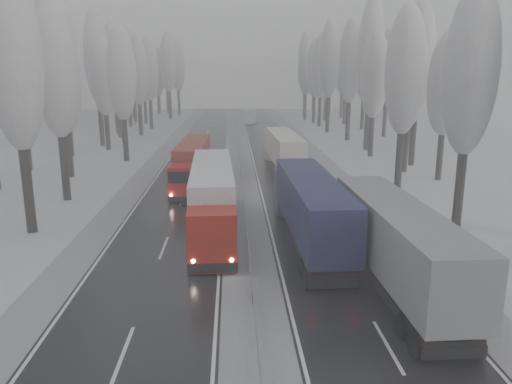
{
  "coord_description": "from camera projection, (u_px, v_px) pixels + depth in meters",
  "views": [
    {
      "loc": [
        -0.9,
        -17.7,
        10.77
      ],
      "look_at": [
        0.8,
        17.51,
        2.2
      ],
      "focal_mm": 35.0,
      "sensor_mm": 36.0,
      "label": 1
    }
  ],
  "objects": [
    {
      "name": "tree_65",
      "position": [
        97.0,
        58.0,
        70.91
      ],
      "size": [
        3.6,
        3.6,
        19.48
      ],
      "color": "black",
      "rests_on": "ground"
    },
    {
      "name": "tree_64",
      "position": [
        104.0,
        77.0,
        67.73
      ],
      "size": [
        3.6,
        3.6,
        15.42
      ],
      "color": "black",
      "rests_on": "ground"
    },
    {
      "name": "tree_16",
      "position": [
        471.0,
        73.0,
        33.16
      ],
      "size": [
        3.6,
        3.6,
        16.53
      ],
      "color": "black",
      "rests_on": "ground"
    },
    {
      "name": "tree_27",
      "position": [
        388.0,
        67.0,
        81.59
      ],
      "size": [
        3.6,
        3.6,
        17.62
      ],
      "color": "black",
      "rests_on": "ground"
    },
    {
      "name": "tree_67",
      "position": [
        116.0,
        69.0,
        80.65
      ],
      "size": [
        3.6,
        3.6,
        17.09
      ],
      "color": "black",
      "rests_on": "ground"
    },
    {
      "name": "shoulder_left",
      "position": [
        137.0,
        185.0,
        48.4
      ],
      "size": [
        2.4,
        200.0,
        0.04
      ],
      "primitive_type": "cube",
      "color": "#9DA1A5",
      "rests_on": "ground"
    },
    {
      "name": "truck_cream_box",
      "position": [
        283.0,
        148.0,
        54.89
      ],
      "size": [
        3.12,
        16.61,
        4.24
      ],
      "rotation": [
        0.0,
        0.0,
        0.03
      ],
      "color": "#B6B0A1",
      "rests_on": "ground"
    },
    {
      "name": "tree_69",
      "position": [
        113.0,
        61.0,
        86.78
      ],
      "size": [
        3.6,
        3.6,
        19.35
      ],
      "color": "black",
      "rests_on": "ground"
    },
    {
      "name": "tree_72",
      "position": [
        144.0,
        76.0,
        102.51
      ],
      "size": [
        3.6,
        3.6,
        15.11
      ],
      "color": "black",
      "rests_on": "ground"
    },
    {
      "name": "tree_18",
      "position": [
        405.0,
        72.0,
        44.16
      ],
      "size": [
        3.6,
        3.6,
        16.58
      ],
      "color": "black",
      "rests_on": "ground"
    },
    {
      "name": "tree_79",
      "position": [
        158.0,
        70.0,
        132.02
      ],
      "size": [
        3.6,
        3.6,
        17.07
      ],
      "color": "black",
      "rests_on": "ground"
    },
    {
      "name": "truck_red_white",
      "position": [
        212.0,
        194.0,
        34.07
      ],
      "size": [
        3.32,
        17.34,
        4.43
      ],
      "rotation": [
        0.0,
        0.0,
        0.03
      ],
      "color": "#A41409",
      "rests_on": "ground"
    },
    {
      "name": "tree_26",
      "position": [
        350.0,
        62.0,
        77.2
      ],
      "size": [
        3.6,
        3.6,
        18.78
      ],
      "color": "black",
      "rests_on": "ground"
    },
    {
      "name": "tree_66",
      "position": [
        120.0,
        77.0,
        77.11
      ],
      "size": [
        3.6,
        3.6,
        15.23
      ],
      "color": "black",
      "rests_on": "ground"
    },
    {
      "name": "box_truck_distant",
      "position": [
        250.0,
        116.0,
        104.85
      ],
      "size": [
        3.42,
        8.27,
        3.0
      ],
      "rotation": [
        0.0,
        0.0,
        -0.12
      ],
      "color": "silver",
      "rests_on": "ground"
    },
    {
      "name": "median_slush",
      "position": [
        242.0,
        184.0,
        48.88
      ],
      "size": [
        3.0,
        200.0,
        0.04
      ],
      "primitive_type": "cube",
      "color": "#9DA1A5",
      "rests_on": "ground"
    },
    {
      "name": "tree_35",
      "position": [
        343.0,
        67.0,
        115.52
      ],
      "size": [
        3.6,
        3.6,
        18.25
      ],
      "color": "black",
      "rests_on": "ground"
    },
    {
      "name": "shoulder_right",
      "position": [
        345.0,
        183.0,
        49.36
      ],
      "size": [
        2.4,
        200.0,
        0.04
      ],
      "primitive_type": "cube",
      "color": "#9DA1A5",
      "rests_on": "ground"
    },
    {
      "name": "carriageway_right",
      "position": [
        295.0,
        183.0,
        49.13
      ],
      "size": [
        7.5,
        200.0,
        0.03
      ],
      "primitive_type": "cube",
      "color": "black",
      "rests_on": "ground"
    },
    {
      "name": "tree_19",
      "position": [
        446.0,
        85.0,
        48.6
      ],
      "size": [
        3.6,
        3.6,
        14.57
      ],
      "color": "black",
      "rests_on": "ground"
    },
    {
      "name": "tree_34",
      "position": [
        306.0,
        68.0,
        111.3
      ],
      "size": [
        3.6,
        3.6,
        17.63
      ],
      "color": "black",
      "rests_on": "ground"
    },
    {
      "name": "tree_74",
      "position": [
        168.0,
        62.0,
        112.48
      ],
      "size": [
        3.6,
        3.6,
        19.68
      ],
      "color": "black",
      "rests_on": "ground"
    },
    {
      "name": "tree_21",
      "position": [
        419.0,
        60.0,
        55.89
      ],
      "size": [
        3.6,
        3.6,
        18.62
      ],
      "color": "black",
      "rests_on": "ground"
    },
    {
      "name": "tree_28",
      "position": [
        329.0,
        60.0,
        87.39
      ],
      "size": [
        3.6,
        3.6,
        19.62
      ],
      "color": "black",
      "rests_on": "ground"
    },
    {
      "name": "tree_56",
      "position": [
        13.0,
        56.0,
        31.56
      ],
      "size": [
        3.6,
        3.6,
        18.12
      ],
      "color": "black",
      "rests_on": "ground"
    },
    {
      "name": "tree_30",
      "position": [
        321.0,
        67.0,
        97.12
      ],
      "size": [
        3.6,
        3.6,
        17.86
      ],
      "color": "black",
      "rests_on": "ground"
    },
    {
      "name": "truck_grey_tarp",
      "position": [
        389.0,
        236.0,
        25.44
      ],
      "size": [
        3.13,
        17.43,
        4.45
      ],
      "rotation": [
        0.0,
        0.0,
        0.02
      ],
      "color": "#56555B",
      "rests_on": "ground"
    },
    {
      "name": "tree_58",
      "position": [
        55.0,
        67.0,
        40.28
      ],
      "size": [
        3.6,
        3.6,
        17.21
      ],
      "color": "black",
      "rests_on": "ground"
    },
    {
      "name": "tree_77",
      "position": [
        157.0,
        77.0,
        126.07
      ],
      "size": [
        3.6,
        3.6,
        14.32
      ],
      "color": "black",
      "rests_on": "ground"
    },
    {
      "name": "tree_39",
      "position": [
        314.0,
        72.0,
        135.49
      ],
      "size": [
        3.6,
        3.6,
        16.19
      ],
      "color": "black",
      "rests_on": "ground"
    },
    {
      "name": "tree_75",
      "position": [
        131.0,
        66.0,
        116.09
      ],
      "size": [
        3.6,
        3.6,
        18.6
      ],
      "color": "black",
      "rests_on": "ground"
    },
    {
      "name": "tree_20",
      "position": [
        410.0,
        77.0,
        52.34
      ],
      "size": [
        3.6,
        3.6,
        15.71
      ],
      "color": "black",
      "rests_on": "ground"
    },
    {
      "name": "median_guardrail",
      "position": [
        242.0,
        178.0,
        48.73
      ],
      "size": [
        0.12,
        200.0,
        0.76
      ],
      "color": "slate",
      "rests_on": "ground"
    },
    {
      "name": "tree_63",
      "position": [
        64.0,
        70.0,
        62.5
      ],
      "size": [
        3.6,
        3.6,
        16.88
      ],
      "color": "black",
      "rests_on": "ground"
    },
    {
      "name": "truck_red_red",
      "position": [
        192.0,
        160.0,
        48.54
      ],
      "size": [
        2.93,
        15.64,
        3.99
      ],
      "rotation": [
        0.0,
        0.0,
        -0.03
      ],
      "color": "#B70A0B",
      "rests_on": "ground"
    },
    {
      "name": "tree_29",
      "position": [
        365.0,
        66.0,
        91.84
      ],
      "size": [
        3.6,
        3.6,
        18.11
      ],
      "color": "black",
      "rests_on": "ground"
    },
    {
      "name": "truck_blue_box",
      "position": [
        308.0,
        204.0,
        31.52
      ],
      "size": [
        3.08,
        17.48,
        4.47
      ],
      "rotation": [
        0.0,
        0.0,
        0.02
      ],
      "color": "#1B2345",
      "rests_on": "ground"
    },
    {
      "name": "tree_60",
      "position": [
        63.0,
        83.0,
        49.87
      ],
      "size": [
        3.6,
        3.6,
        14.84
      ],
      "color": "black",
      "rests_on": "ground"
    },
    {
      "name": "tree_33",
      "position": [
        326.0,
        78.0,
        108.98
      ],
      "size": [
        3.6,
        3.6,
        14.33
      ],
      "color": "black",
      "rests_on": "ground"
    },
    {
      "name": "tree_23",
      "position": [
        412.0,
        86.0,
        66.93
      ],
      "size": [
        3.6,
        3.6,
        13.55
      ],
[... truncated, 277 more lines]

